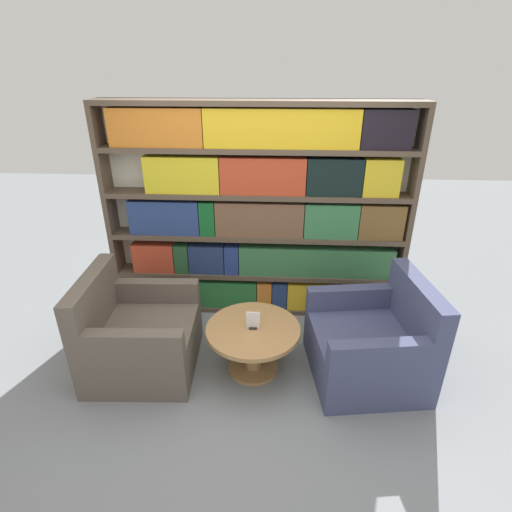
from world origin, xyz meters
TOP-DOWN VIEW (x-y plane):
  - ground_plane at (0.00, 0.00)m, footprint 14.00×14.00m
  - bookshelf at (0.03, 1.24)m, footprint 3.10×0.30m
  - armchair_left at (-1.01, 0.20)m, footprint 0.96×0.97m
  - armchair_right at (1.06, 0.21)m, footprint 1.03×1.04m
  - coffee_table at (0.03, 0.20)m, footprint 0.83×0.83m
  - table_sign at (0.03, 0.20)m, footprint 0.12×0.06m

SIDE VIEW (x-z plane):
  - ground_plane at x=0.00m, z-range 0.00..0.00m
  - armchair_left at x=-1.01m, z-range -0.15..0.77m
  - armchair_right at x=1.06m, z-range -0.15..0.77m
  - coffee_table at x=0.03m, z-range 0.10..0.55m
  - table_sign at x=0.03m, z-range 0.44..0.61m
  - bookshelf at x=0.03m, z-range 0.00..2.23m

